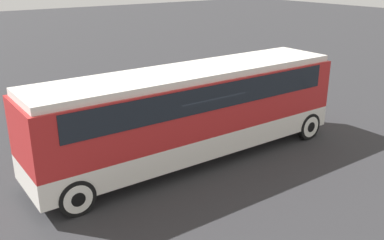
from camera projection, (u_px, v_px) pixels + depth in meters
The scene contains 4 objects.
ground_plane at pixel (192, 159), 14.94m from camera, with size 120.00×120.00×0.00m, color #2D2D30.
tour_bus at pixel (194, 106), 14.35m from camera, with size 11.20×2.52×3.20m.
parked_car_near at pixel (79, 97), 19.65m from camera, with size 4.09×1.93×1.42m.
parked_car_mid at pixel (139, 102), 18.78m from camera, with size 4.57×1.94×1.45m.
Camera 1 is at (-7.93, -11.06, 6.31)m, focal length 40.00 mm.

